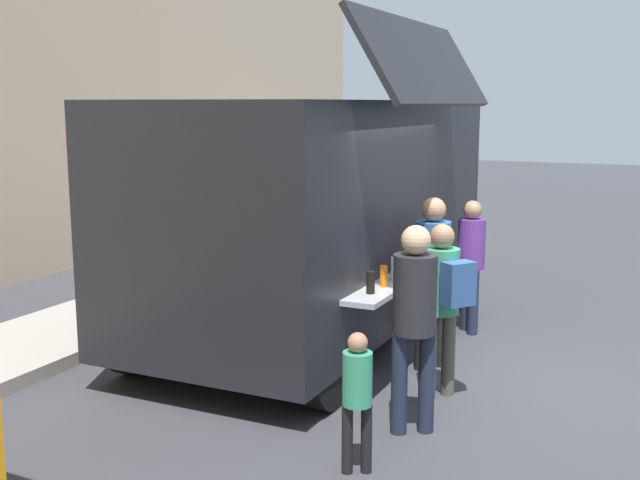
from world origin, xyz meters
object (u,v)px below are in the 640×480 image
customer_front_ordering (431,268)px  customer_rear_waiting (414,311)px  customer_mid_with_backpack (443,293)px  child_near_queue (357,390)px  trash_bin (304,227)px  customer_extra_browsing (471,254)px  food_truck_main (320,208)px

customer_front_ordering → customer_rear_waiting: 1.67m
customer_mid_with_backpack → child_near_queue: 1.78m
child_near_queue → customer_rear_waiting: bearing=-39.3°
customer_front_ordering → trash_bin: bearing=-17.7°
customer_mid_with_backpack → customer_extra_browsing: size_ratio=1.03×
customer_extra_browsing → customer_rear_waiting: bearing=56.4°
customer_extra_browsing → child_near_queue: size_ratio=1.47×
trash_bin → child_near_queue: (-7.47, -4.10, 0.14)m
food_truck_main → customer_rear_waiting: (-2.28, -1.92, -0.46)m
trash_bin → customer_mid_with_backpack: bearing=-143.5°
customer_rear_waiting → trash_bin: bearing=0.2°
customer_mid_with_backpack → food_truck_main: bearing=1.1°
customer_extra_browsing → child_near_queue: 3.98m
trash_bin → customer_extra_browsing: bearing=-131.7°
customer_front_ordering → customer_rear_waiting: customer_front_ordering is taller
food_truck_main → child_near_queue: size_ratio=5.08×
customer_front_ordering → customer_mid_with_backpack: customer_front_ordering is taller
trash_bin → customer_front_ordering: customer_front_ordering is taller
customer_rear_waiting → customer_mid_with_backpack: bearing=-32.2°
customer_rear_waiting → customer_extra_browsing: bearing=-26.9°
child_near_queue → food_truck_main: bearing=-0.3°
trash_bin → customer_rear_waiting: bearing=-147.3°
trash_bin → child_near_queue: 8.52m
trash_bin → food_truck_main: bearing=-151.8°
food_truck_main → customer_mid_with_backpack: (-1.41, -1.92, -0.51)m
customer_mid_with_backpack → customer_rear_waiting: bearing=127.8°
trash_bin → child_near_queue: size_ratio=0.94×
customer_front_ordering → child_near_queue: bearing=129.0°
customer_rear_waiting → child_near_queue: 0.97m
customer_mid_with_backpack → customer_rear_waiting: (-0.86, -0.00, 0.05)m
food_truck_main → trash_bin: 5.01m
customer_front_ordering → customer_mid_with_backpack: (-0.77, -0.35, -0.05)m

